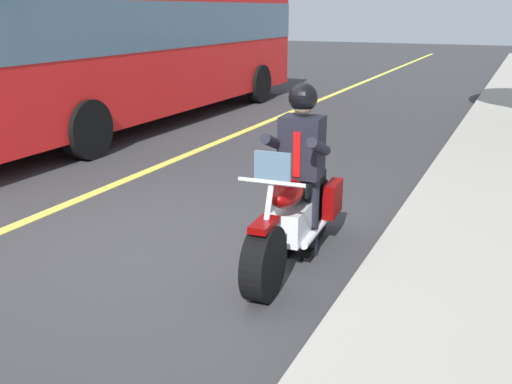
% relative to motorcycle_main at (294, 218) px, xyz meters
% --- Properties ---
extents(ground_plane, '(80.00, 80.00, 0.00)m').
position_rel_motorcycle_main_xyz_m(ground_plane, '(0.28, -1.28, -0.45)').
color(ground_plane, '#333335').
extents(lane_center_stripe, '(60.00, 0.16, 0.01)m').
position_rel_motorcycle_main_xyz_m(lane_center_stripe, '(0.28, -3.28, -0.45)').
color(lane_center_stripe, '#E5DB4C').
rests_on(lane_center_stripe, ground_plane).
extents(motorcycle_main, '(2.22, 0.68, 1.26)m').
position_rel_motorcycle_main_xyz_m(motorcycle_main, '(0.00, 0.00, 0.00)').
color(motorcycle_main, black).
rests_on(motorcycle_main, ground_plane).
extents(rider_main, '(0.64, 0.57, 1.74)m').
position_rel_motorcycle_main_xyz_m(rider_main, '(-0.19, -0.02, 0.58)').
color(rider_main, black).
rests_on(rider_main, ground_plane).
extents(bus_far, '(11.05, 2.70, 3.30)m').
position_rel_motorcycle_main_xyz_m(bus_far, '(-5.65, -5.84, 1.42)').
color(bus_far, red).
rests_on(bus_far, ground_plane).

